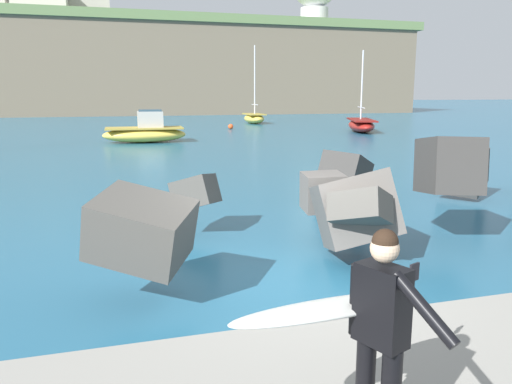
# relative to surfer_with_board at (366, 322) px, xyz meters

# --- Properties ---
(ground_plane) EXTENTS (400.00, 400.00, 0.00)m
(ground_plane) POSITION_rel_surfer_with_board_xyz_m (0.84, 3.99, -1.28)
(ground_plane) COLOR #235B7A
(breakwater_jetty) EXTENTS (32.15, 8.12, 2.18)m
(breakwater_jetty) POSITION_rel_surfer_with_board_xyz_m (2.76, 5.45, -0.32)
(breakwater_jetty) COLOR #605B56
(breakwater_jetty) RESTS_ON ground
(surfer_with_board) EXTENTS (2.08, 1.44, 1.78)m
(surfer_with_board) POSITION_rel_surfer_with_board_xyz_m (0.00, 0.00, 0.00)
(surfer_with_board) COLOR black
(surfer_with_board) RESTS_ON walkway_path
(boat_near_left) EXTENTS (3.80, 6.34, 6.23)m
(boat_near_left) POSITION_rel_surfer_with_board_xyz_m (17.30, 32.60, -0.73)
(boat_near_left) COLOR maroon
(boat_near_left) RESTS_ON ground
(boat_near_centre) EXTENTS (1.97, 4.11, 7.52)m
(boat_near_centre) POSITION_rel_surfer_with_board_xyz_m (12.31, 45.50, -0.71)
(boat_near_centre) COLOR #EAC64C
(boat_near_centre) RESTS_ON ground
(boat_near_right) EXTENTS (5.07, 2.24, 2.01)m
(boat_near_right) POSITION_rel_surfer_with_board_xyz_m (0.45, 28.42, -0.63)
(boat_near_right) COLOR #EAC64C
(boat_near_right) RESTS_ON ground
(mooring_buoy_inner) EXTENTS (0.44, 0.44, 0.44)m
(mooring_buoy_inner) POSITION_rel_surfer_with_board_xyz_m (8.19, 38.33, -1.06)
(mooring_buoy_inner) COLOR #E54C1E
(mooring_buoy_inner) RESTS_ON ground
(headland_bluff) EXTENTS (90.20, 35.42, 13.53)m
(headland_bluff) POSITION_rel_surfer_with_board_xyz_m (-0.18, 83.57, 5.51)
(headland_bluff) COLOR #756651
(headland_bluff) RESTS_ON ground
(station_building_west) EXTENTS (8.15, 7.19, 5.53)m
(station_building_west) POSITION_rel_surfer_with_board_xyz_m (-4.22, 87.77, 15.03)
(station_building_west) COLOR #B2ADA3
(station_building_west) RESTS_ON headland_bluff
(station_building_central) EXTENTS (7.89, 5.93, 5.24)m
(station_building_central) POSITION_rel_surfer_with_board_xyz_m (-10.27, 80.98, 14.89)
(station_building_central) COLOR beige
(station_building_central) RESTS_ON headland_bluff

